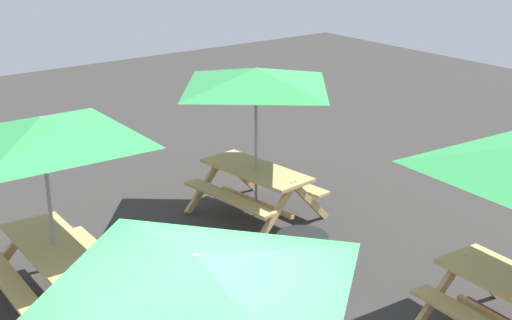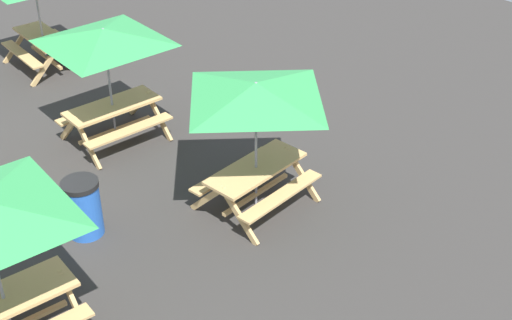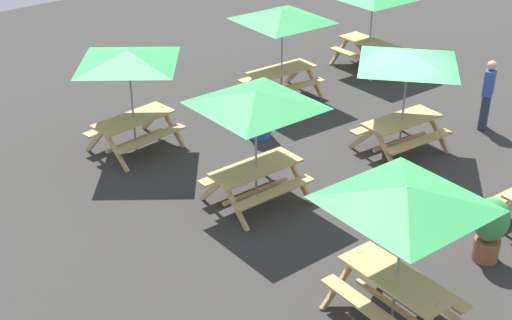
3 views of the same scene
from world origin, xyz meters
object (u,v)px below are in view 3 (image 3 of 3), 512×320
Objects in this scene: trash_bin_blue at (259,116)px; person_standing at (488,93)px; picnic_table_4 at (405,206)px; picnic_table_7 at (282,22)px; picnic_table_1 at (408,65)px; potted_plant_1 at (490,226)px; picnic_table_2 at (129,64)px; picnic_table_0 at (256,107)px.

trash_bin_blue is 0.59× the size of person_standing.
picnic_table_4 is 2.88× the size of trash_bin_blue.
picnic_table_1 is at bearing 93.11° from picnic_table_7.
picnic_table_1 is at bearing -119.78° from potted_plant_1.
picnic_table_1 is 3.51m from trash_bin_blue.
picnic_table_2 is at bearing 122.16° from person_standing.
potted_plant_1 reaches higher than trash_bin_blue.
picnic_table_0 is 1.21× the size of picnic_table_2.
picnic_table_4 is 6.77m from trash_bin_blue.
potted_plant_1 is (0.17, 6.13, 0.17)m from trash_bin_blue.
potted_plant_1 is at bearing 88.44° from trash_bin_blue.
picnic_table_0 and picnic_table_4 have the same top height.
trash_bin_blue is at bearing -130.11° from picnic_table_0.
picnic_table_2 is at bearing -177.00° from picnic_table_4.
picnic_table_7 is at bearing -85.19° from picnic_table_1.
picnic_table_4 is 2.37× the size of potted_plant_1.
picnic_table_7 is at bearing 175.59° from picnic_table_2.
picnic_table_1 is 0.83× the size of picnic_table_7.
picnic_table_1 reaches higher than person_standing.
potted_plant_1 is at bearing 115.34° from picnic_table_0.
trash_bin_blue is at bearing 160.54° from picnic_table_4.
person_standing is at bearing 121.60° from picnic_table_7.
picnic_table_1 is 1.00× the size of picnic_table_2.
picnic_table_0 is 5.21m from picnic_table_7.
picnic_table_4 reaches higher than potted_plant_1.
trash_bin_blue is at bearing 39.37° from picnic_table_7.
picnic_table_4 is 8.70m from picnic_table_7.
picnic_table_2 is 7.35m from picnic_table_4.
picnic_table_7 is at bearing -144.32° from trash_bin_blue.
picnic_table_0 is at bearing -66.17° from potted_plant_1.
picnic_table_1 is 3.94m from picnic_table_7.
picnic_table_1 is at bearing 126.14° from trash_bin_blue.
picnic_table_0 and picnic_table_1 have the same top height.
person_standing reaches higher than trash_bin_blue.
picnic_table_7 is at bearing -105.49° from potted_plant_1.
potted_plant_1 is 5.39m from person_standing.
picnic_table_1 and picnic_table_7 have the same top height.
picnic_table_7 is (-4.45, -7.47, 0.00)m from picnic_table_4.
picnic_table_1 is (-3.79, 0.40, 0.00)m from picnic_table_0.
picnic_table_7 is 2.79m from trash_bin_blue.
picnic_table_2 is 1.40× the size of person_standing.
picnic_table_1 is 5.65m from picnic_table_4.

